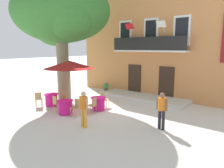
% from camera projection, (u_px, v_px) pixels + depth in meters
% --- Properties ---
extents(ground_plane, '(120.00, 120.00, 0.00)m').
position_uv_depth(ground_plane, '(95.00, 110.00, 12.35)').
color(ground_plane, silver).
extents(building_facade, '(13.00, 5.09, 7.50)m').
position_uv_depth(building_facade, '(163.00, 45.00, 16.57)').
color(building_facade, '#CC844C').
rests_on(building_facade, ground).
extents(entrance_step_platform, '(6.35, 1.91, 0.25)m').
position_uv_depth(entrance_step_platform, '(143.00, 97.00, 14.93)').
color(entrance_step_platform, silver).
rests_on(entrance_step_platform, ground).
extents(plane_tree, '(6.73, 5.91, 7.80)m').
position_uv_depth(plane_tree, '(61.00, 15.00, 13.66)').
color(plane_tree, '#7F755B').
rests_on(plane_tree, ground).
extents(cafe_table_near_tree, '(0.86, 0.86, 0.76)m').
position_uv_depth(cafe_table_near_tree, '(65.00, 107.00, 11.55)').
color(cafe_table_near_tree, '#DB1984').
rests_on(cafe_table_near_tree, ground).
extents(cafe_chair_near_tree_0, '(0.43, 0.43, 0.91)m').
position_uv_depth(cafe_chair_near_tree_0, '(76.00, 106.00, 11.18)').
color(cafe_chair_near_tree_0, tan).
rests_on(cafe_chair_near_tree_0, ground).
extents(cafe_chair_near_tree_1, '(0.43, 0.43, 0.91)m').
position_uv_depth(cafe_chair_near_tree_1, '(56.00, 102.00, 11.98)').
color(cafe_chair_near_tree_1, tan).
rests_on(cafe_chair_near_tree_1, ground).
extents(cafe_table_middle, '(0.86, 0.86, 0.76)m').
position_uv_depth(cafe_table_middle, '(51.00, 100.00, 13.21)').
color(cafe_table_middle, '#DB1984').
rests_on(cafe_table_middle, ground).
extents(cafe_chair_middle_0, '(0.57, 0.57, 0.91)m').
position_uv_depth(cafe_chair_middle_0, '(64.00, 97.00, 13.33)').
color(cafe_chair_middle_0, tan).
rests_on(cafe_chair_middle_0, ground).
extents(cafe_chair_middle_1, '(0.56, 0.56, 0.91)m').
position_uv_depth(cafe_chair_middle_1, '(39.00, 98.00, 12.98)').
color(cafe_chair_middle_1, tan).
rests_on(cafe_chair_middle_1, ground).
extents(cafe_table_front, '(0.86, 0.86, 0.76)m').
position_uv_depth(cafe_table_front, '(98.00, 104.00, 12.27)').
color(cafe_table_front, '#DB1984').
rests_on(cafe_table_front, ground).
extents(cafe_chair_front_0, '(0.48, 0.48, 0.91)m').
position_uv_depth(cafe_chair_front_0, '(93.00, 105.00, 11.55)').
color(cafe_chair_front_0, tan).
rests_on(cafe_chair_front_0, ground).
extents(cafe_chair_front_1, '(0.46, 0.46, 0.91)m').
position_uv_depth(cafe_chair_front_1, '(104.00, 98.00, 12.93)').
color(cafe_chair_front_1, tan).
rests_on(cafe_chair_front_1, ground).
extents(cafe_umbrella, '(2.90, 2.90, 2.85)m').
position_uv_depth(cafe_umbrella, '(70.00, 65.00, 12.17)').
color(cafe_umbrella, '#997A56').
rests_on(cafe_umbrella, ground).
extents(ground_planter_left, '(0.43, 0.43, 0.76)m').
position_uv_depth(ground_planter_left, '(106.00, 87.00, 17.20)').
color(ground_planter_left, '#47423D').
rests_on(ground_planter_left, ground).
extents(pedestrian_near_entrance, '(0.53, 0.39, 1.67)m').
position_uv_depth(pedestrian_near_entrance, '(162.00, 109.00, 9.28)').
color(pedestrian_near_entrance, '#232328').
rests_on(pedestrian_near_entrance, ground).
extents(pedestrian_mid_plaza, '(0.53, 0.40, 1.67)m').
position_uv_depth(pedestrian_mid_plaza, '(84.00, 107.00, 9.53)').
color(pedestrian_mid_plaza, gold).
rests_on(pedestrian_mid_plaza, ground).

